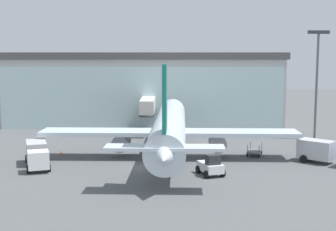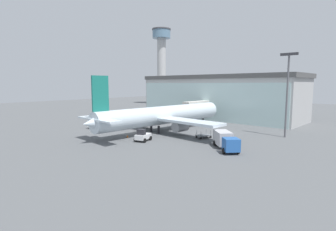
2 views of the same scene
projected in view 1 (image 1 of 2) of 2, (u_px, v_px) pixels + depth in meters
The scene contains 11 objects.
ground at pixel (145, 166), 53.26m from camera, with size 240.00×240.00×0.00m, color #545659.
terminal_building at pixel (144, 88), 87.22m from camera, with size 50.88×18.91×13.06m.
jet_bridge at pixel (149, 105), 77.71m from camera, with size 3.02×14.80×5.69m.
apron_light_mast at pixel (317, 74), 69.31m from camera, with size 3.20×0.40×16.20m.
airplane at pixel (169, 128), 58.28m from camera, with size 31.67×37.83×11.82m.
catering_truck at pixel (37, 154), 53.07m from camera, with size 4.06×7.62×2.65m.
fuel_truck at pixel (327, 152), 54.30m from camera, with size 6.74×6.70×2.65m.
baggage_cart at pixel (255, 151), 59.11m from camera, with size 2.56×3.20×1.50m.
pushback_tug at pixel (211, 166), 49.26m from camera, with size 2.92×3.58×2.30m.
safety_cone_nose at pixel (166, 172), 49.51m from camera, with size 0.36×0.36×0.55m, color orange.
safety_cone_wingtip at pixel (61, 153), 59.20m from camera, with size 0.36×0.36×0.55m, color orange.
Camera 1 is at (-0.14, -52.14, 12.60)m, focal length 50.00 mm.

